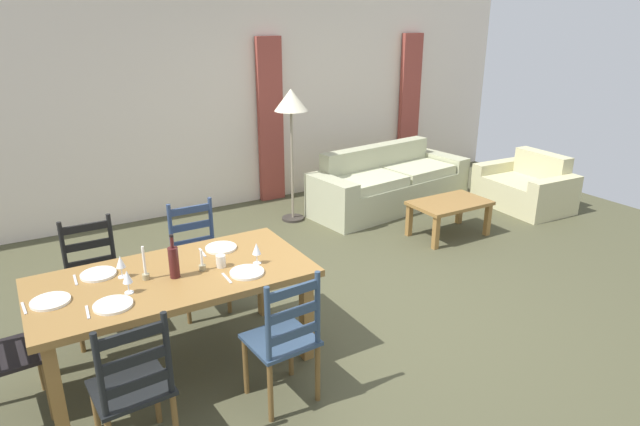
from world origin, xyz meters
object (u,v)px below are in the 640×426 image
(wine_glass_near_left, at_px, (127,278))
(coffee_table, at_px, (449,207))
(couch, at_px, (387,185))
(dining_chair_far_right, at_px, (198,258))
(wine_glass_far_left, at_px, (121,263))
(wine_glass_near_right, at_px, (257,250))
(standing_lamp, at_px, (291,108))
(wine_bottle, at_px, (174,262))
(armchair_upholstered, at_px, (527,189))
(dining_chair_near_left, at_px, (133,388))
(dining_chair_near_right, at_px, (284,339))
(coffee_cup_primary, at_px, (221,261))
(dining_chair_far_left, at_px, (95,279))
(dining_table, at_px, (174,286))

(wine_glass_near_left, bearing_deg, coffee_table, 15.23)
(couch, height_order, coffee_table, couch)
(dining_chair_far_right, xyz_separation_m, wine_glass_near_left, (-0.74, -0.89, 0.38))
(wine_glass_far_left, bearing_deg, couch, 27.59)
(dining_chair_far_right, relative_size, wine_glass_near_right, 5.96)
(dining_chair_far_right, height_order, wine_glass_near_right, dining_chair_far_right)
(wine_glass_far_left, relative_size, standing_lamp, 0.10)
(wine_bottle, xyz_separation_m, armchair_upholstered, (5.13, 1.21, -0.62))
(dining_chair_far_right, distance_m, wine_glass_near_left, 1.23)
(wine_glass_near_left, relative_size, wine_glass_far_left, 1.00)
(dining_chair_near_left, bearing_deg, wine_glass_far_left, 79.73)
(wine_bottle, bearing_deg, armchair_upholstered, 13.28)
(wine_glass_near_left, relative_size, standing_lamp, 0.10)
(dining_chair_near_right, xyz_separation_m, couch, (3.02, 2.87, -0.19))
(dining_chair_near_left, height_order, coffee_cup_primary, dining_chair_near_left)
(coffee_cup_primary, relative_size, armchair_upholstered, 0.08)
(standing_lamp, bearing_deg, wine_glass_near_left, -135.60)
(dining_chair_far_right, bearing_deg, dining_chair_near_left, -120.43)
(coffee_cup_primary, bearing_deg, wine_glass_near_left, -174.10)
(wine_glass_near_left, height_order, standing_lamp, standing_lamp)
(coffee_cup_primary, bearing_deg, dining_chair_far_left, 131.95)
(coffee_cup_primary, xyz_separation_m, armchair_upholstered, (4.80, 1.22, -0.55))
(dining_table, distance_m, coffee_cup_primary, 0.36)
(dining_chair_near_right, height_order, armchair_upholstered, dining_chair_near_right)
(coffee_cup_primary, xyz_separation_m, standing_lamp, (1.83, 2.37, 0.62))
(wine_glass_near_right, height_order, wine_glass_far_left, same)
(wine_glass_far_left, bearing_deg, dining_chair_near_left, -100.27)
(wine_glass_near_left, height_order, armchair_upholstered, wine_glass_near_left)
(wine_bottle, bearing_deg, dining_chair_near_left, -124.16)
(wine_glass_near_right, xyz_separation_m, armchair_upholstered, (4.55, 1.30, -0.61))
(dining_table, height_order, standing_lamp, standing_lamp)
(dining_chair_near_right, relative_size, couch, 0.41)
(wine_glass_near_left, xyz_separation_m, standing_lamp, (2.49, 2.44, 0.55))
(dining_chair_far_left, xyz_separation_m, coffee_cup_primary, (0.75, -0.84, 0.32))
(dining_chair_far_left, bearing_deg, dining_chair_near_left, -91.96)
(coffee_table, bearing_deg, armchair_upholstered, 8.52)
(dining_chair_far_right, distance_m, standing_lamp, 2.51)
(wine_glass_near_right, xyz_separation_m, wine_glass_far_left, (-0.89, 0.27, 0.00))
(coffee_table, bearing_deg, dining_chair_far_left, -178.10)
(wine_glass_near_left, distance_m, coffee_table, 3.98)
(dining_chair_near_right, height_order, dining_chair_far_left, same)
(couch, bearing_deg, dining_table, -148.72)
(dining_chair_near_right, distance_m, wine_glass_near_left, 1.09)
(coffee_cup_primary, bearing_deg, couch, 34.55)
(dining_chair_near_left, bearing_deg, coffee_cup_primary, 40.69)
(dining_chair_near_right, xyz_separation_m, standing_lamp, (1.68, 3.06, 0.93))
(dining_chair_near_left, xyz_separation_m, couch, (3.98, 2.88, -0.19))
(coffee_cup_primary, xyz_separation_m, couch, (3.17, 2.18, -0.50))
(armchair_upholstered, bearing_deg, wine_bottle, -166.72)
(dining_chair_far_right, xyz_separation_m, armchair_upholstered, (4.71, 0.39, -0.23))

